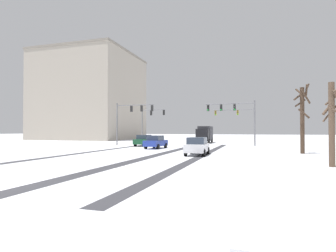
{
  "coord_description": "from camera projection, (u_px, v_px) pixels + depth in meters",
  "views": [
    {
      "loc": [
        9.99,
        -8.44,
        2.25
      ],
      "look_at": [
        0.0,
        23.48,
        2.8
      ],
      "focal_mm": 29.28,
      "sensor_mm": 36.0,
      "label": 1
    }
  ],
  "objects": [
    {
      "name": "office_building_far_left_block",
      "position": [
        91.0,
        97.0,
        71.8
      ],
      "size": [
        22.81,
        22.15,
        22.03
      ],
      "color": "#A89E8E",
      "rests_on": "ground"
    },
    {
      "name": "wheel_track_right_lane",
      "position": [
        204.0,
        155.0,
        25.34
      ],
      "size": [
        0.8,
        36.9,
        0.01
      ],
      "primitive_type": "cube",
      "color": "#38383D",
      "rests_on": "ground"
    },
    {
      "name": "car_white_third",
      "position": [
        197.0,
        146.0,
        25.04
      ],
      "size": [
        1.9,
        4.13,
        1.62
      ],
      "color": "silver",
      "rests_on": "ground"
    },
    {
      "name": "bare_tree_sidewalk_mid",
      "position": [
        302.0,
        116.0,
        26.64
      ],
      "size": [
        1.54,
        1.56,
        6.78
      ],
      "color": "#423023",
      "rests_on": "ground"
    },
    {
      "name": "traffic_signal_near_right",
      "position": [
        234.0,
        112.0,
        38.97
      ],
      "size": [
        6.95,
        0.4,
        6.5
      ],
      "color": "slate",
      "rests_on": "ground"
    },
    {
      "name": "bare_tree_sidewalk_near",
      "position": [
        332.0,
        121.0,
        16.93
      ],
      "size": [
        1.63,
        2.15,
        5.25
      ],
      "color": "brown",
      "rests_on": "ground"
    },
    {
      "name": "car_dark_green_lead",
      "position": [
        144.0,
        140.0,
        39.48
      ],
      "size": [
        1.95,
        4.16,
        1.62
      ],
      "color": "#194C2D",
      "rests_on": "ground"
    },
    {
      "name": "sidewalk_kerb_right",
      "position": [
        274.0,
        158.0,
        21.95
      ],
      "size": [
        4.0,
        36.9,
        0.12
      ],
      "primitive_type": "cube",
      "color": "white",
      "rests_on": "ground"
    },
    {
      "name": "wheel_track_left_lane",
      "position": [
        162.0,
        154.0,
        26.55
      ],
      "size": [
        1.07,
        36.9,
        0.01
      ],
      "primitive_type": "cube",
      "color": "#38383D",
      "rests_on": "ground"
    },
    {
      "name": "traffic_signal_near_left",
      "position": [
        132.0,
        114.0,
        41.58
      ],
      "size": [
        6.19,
        0.4,
        6.5
      ],
      "color": "slate",
      "rests_on": "ground"
    },
    {
      "name": "wheel_track_center",
      "position": [
        92.0,
        152.0,
        28.89
      ],
      "size": [
        0.89,
        36.9,
        0.01
      ],
      "primitive_type": "cube",
      "color": "#38383D",
      "rests_on": "ground"
    },
    {
      "name": "traffic_signal_far_right",
      "position": [
        240.0,
        117.0,
        50.36
      ],
      "size": [
        7.48,
        0.4,
        6.5
      ],
      "color": "slate",
      "rests_on": "ground"
    },
    {
      "name": "traffic_signal_far_left",
      "position": [
        150.0,
        118.0,
        51.34
      ],
      "size": [
        4.7,
        0.47,
        6.5
      ],
      "color": "slate",
      "rests_on": "ground"
    },
    {
      "name": "car_blue_second",
      "position": [
        156.0,
        142.0,
        34.21
      ],
      "size": [
        2.02,
        4.19,
        1.62
      ],
      "color": "#233899",
      "rests_on": "ground"
    },
    {
      "name": "box_truck_delivery",
      "position": [
        205.0,
        134.0,
        49.65
      ],
      "size": [
        2.49,
        7.47,
        3.02
      ],
      "color": "black",
      "rests_on": "ground"
    }
  ]
}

